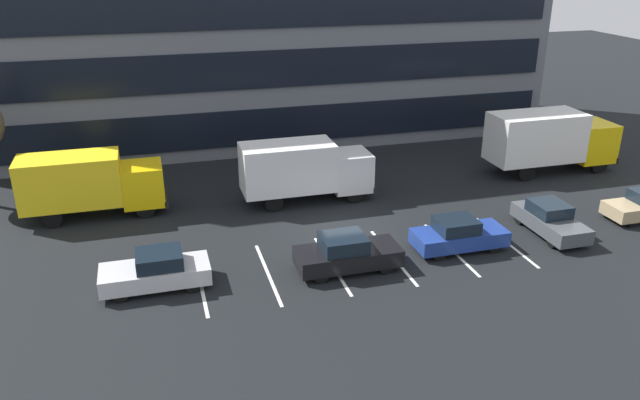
{
  "coord_description": "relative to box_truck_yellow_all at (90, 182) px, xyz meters",
  "views": [
    {
      "loc": [
        -8.39,
        -25.44,
        12.87
      ],
      "look_at": [
        -0.83,
        1.27,
        1.4
      ],
      "focal_mm": 35.22,
      "sensor_mm": 36.0,
      "label": 1
    }
  ],
  "objects": [
    {
      "name": "sedan_navy",
      "position": [
        15.97,
        -8.39,
        -1.11
      ],
      "size": [
        4.19,
        1.75,
        1.5
      ],
      "color": "navy",
      "rests_on": "ground_plane"
    },
    {
      "name": "sedan_black",
      "position": [
        10.57,
        -8.82,
        -1.07
      ],
      "size": [
        4.4,
        1.84,
        1.58
      ],
      "color": "black",
      "rests_on": "ground_plane"
    },
    {
      "name": "box_truck_yellow",
      "position": [
        25.95,
        -0.43,
        0.24
      ],
      "size": [
        7.87,
        2.6,
        3.65
      ],
      "color": "yellow",
      "rests_on": "ground_plane"
    },
    {
      "name": "office_building",
      "position": [
        11.48,
        12.3,
        7.19
      ],
      "size": [
        37.5,
        10.65,
        18.0
      ],
      "color": "slate",
      "rests_on": "ground_plane"
    },
    {
      "name": "lot_markings",
      "position": [
        11.48,
        -8.3,
        -1.81
      ],
      "size": [
        14.14,
        5.4,
        0.01
      ],
      "color": "silver",
      "rests_on": "ground_plane"
    },
    {
      "name": "box_truck_yellow_all",
      "position": [
        0.0,
        0.0,
        0.0
      ],
      "size": [
        6.95,
        2.3,
        3.22
      ],
      "color": "yellow",
      "rests_on": "ground_plane"
    },
    {
      "name": "box_truck_white",
      "position": [
        10.75,
        -0.97,
        0.01
      ],
      "size": [
        6.99,
        2.31,
        3.24
      ],
      "color": "white",
      "rests_on": "ground_plane"
    },
    {
      "name": "sedan_silver",
      "position": [
        2.8,
        -8.15,
        -1.09
      ],
      "size": [
        4.29,
        1.8,
        1.54
      ],
      "color": "silver",
      "rests_on": "ground_plane"
    },
    {
      "name": "sedan_charcoal",
      "position": [
        20.93,
        -8.03,
        -1.11
      ],
      "size": [
        1.73,
        4.14,
        1.48
      ],
      "color": "#474C51",
      "rests_on": "ground_plane"
    },
    {
      "name": "ground_plane",
      "position": [
        11.48,
        -5.65,
        -1.81
      ],
      "size": [
        120.0,
        120.0,
        0.0
      ],
      "primitive_type": "plane",
      "color": "black"
    }
  ]
}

